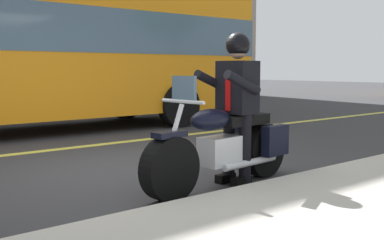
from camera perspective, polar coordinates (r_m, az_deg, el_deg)
The scene contains 5 objects.
ground_plane at distance 6.26m, azimuth -8.42°, elevation -6.03°, with size 80.00×80.00×0.00m, color #333335.
lane_center_stripe at distance 8.02m, azimuth -15.74°, elevation -3.45°, with size 60.00×0.16×0.01m, color #E5DB4C.
motorcycle_main at distance 5.26m, azimuth 4.14°, elevation -3.32°, with size 2.22×0.73×1.26m.
rider_main at distance 5.34m, azimuth 5.50°, elevation 3.12°, with size 0.66×0.59×1.74m.
bus_near at distance 10.15m, azimuth -20.74°, elevation 8.98°, with size 11.05×2.70×3.30m.
Camera 1 is at (3.10, 5.27, 1.33)m, focal length 43.40 mm.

